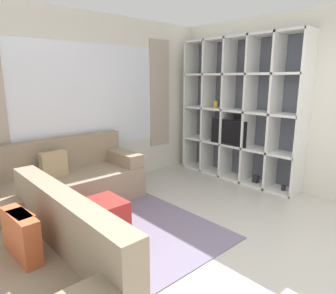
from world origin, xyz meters
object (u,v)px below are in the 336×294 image
(shelving_unit, at_px, (239,111))
(ottoman, at_px, (95,220))
(couch_side, at_px, (30,278))
(couch_main, at_px, (60,184))

(shelving_unit, xyz_separation_m, ottoman, (-2.86, -0.14, -0.99))
(shelving_unit, relative_size, couch_side, 1.31)
(shelving_unit, bearing_deg, ottoman, -177.18)
(couch_main, bearing_deg, couch_side, -118.65)
(couch_main, bearing_deg, ottoman, -92.64)
(ottoman, bearing_deg, couch_side, -140.82)
(couch_main, bearing_deg, shelving_unit, -17.31)
(ottoman, bearing_deg, couch_main, 87.36)
(couch_main, xyz_separation_m, couch_side, (-0.97, -1.77, 0.01))
(shelving_unit, relative_size, couch_main, 1.11)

